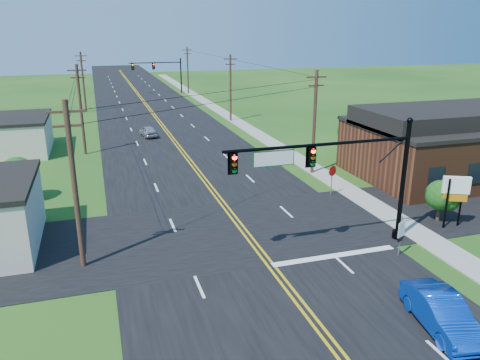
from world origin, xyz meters
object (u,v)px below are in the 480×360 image
object	(u,v)px
blue_car	(441,313)
route_sign	(401,233)
signal_mast_far	(159,70)
signal_mast_main	(336,171)
stop_sign	(332,174)

from	to	relation	value
blue_car	route_sign	world-z (taller)	route_sign
signal_mast_far	signal_mast_main	bearing A→B (deg)	-90.08
signal_mast_main	route_sign	world-z (taller)	signal_mast_main
signal_mast_main	route_sign	bearing A→B (deg)	-32.58
route_sign	signal_mast_far	bearing A→B (deg)	70.90
blue_car	route_sign	bearing A→B (deg)	78.53
signal_mast_far	stop_sign	world-z (taller)	signal_mast_far
signal_mast_far	blue_car	size ratio (longest dim) A/B	2.36
signal_mast_far	stop_sign	bearing A→B (deg)	-86.25
signal_mast_main	stop_sign	distance (m)	9.71
signal_mast_far	route_sign	distance (m)	74.15
route_sign	stop_sign	size ratio (longest dim) A/B	1.00
route_sign	signal_mast_main	bearing A→B (deg)	125.96
blue_car	signal_mast_main	bearing A→B (deg)	104.56
signal_mast_far	stop_sign	distance (m)	64.02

